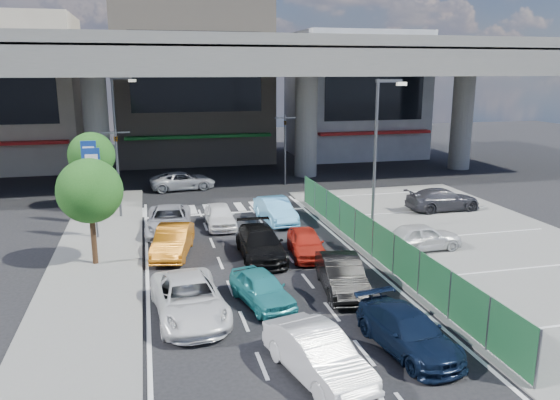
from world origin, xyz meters
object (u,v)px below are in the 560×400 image
object	(u,v)px
tree_far	(92,155)
taxi_orange_right	(306,243)
wagon_silver_front_left	(169,220)
sedan_white_front_mid	(220,216)
signboard_near	(93,181)
hatch_white_back_mid	(318,355)
traffic_cone	(364,232)
traffic_light_left	(116,151)
tree_near	(90,191)
signboard_far	(90,171)
sedan_black_mid	(261,244)
traffic_light_right	(285,132)
kei_truck_front_right	(275,210)
hatch_black_mid_right	(342,275)
taxi_orange_left	(173,241)
street_lamp_left	(118,126)
parked_sedan_white	(422,237)
sedan_white_mid_left	(189,299)
street_lamp_right	(379,143)
parked_sedan_dgrey	(443,199)
taxi_teal_mid	(262,288)
crossing_wagon_silver	(183,181)
minivan_navy_back	(408,331)

from	to	relation	value
tree_far	taxi_orange_right	size ratio (longest dim) A/B	1.30
wagon_silver_front_left	sedan_white_front_mid	bearing A→B (deg)	14.56
signboard_near	hatch_white_back_mid	size ratio (longest dim) A/B	1.12
wagon_silver_front_left	traffic_cone	bearing A→B (deg)	-17.09
taxi_orange_right	sedan_white_front_mid	size ratio (longest dim) A/B	0.98
traffic_light_left	tree_near	size ratio (longest dim) A/B	1.08
signboard_far	taxi_orange_right	size ratio (longest dim) A/B	1.27
signboard_far	sedan_black_mid	size ratio (longest dim) A/B	1.00
traffic_light_right	traffic_cone	world-z (taller)	traffic_light_right
sedan_white_front_mid	kei_truck_front_right	distance (m)	3.21
hatch_black_mid_right	taxi_orange_left	distance (m)	8.56
street_lamp_left	parked_sedan_white	size ratio (longest dim) A/B	2.10
sedan_white_front_mid	sedan_white_mid_left	bearing A→B (deg)	-102.54
street_lamp_right	hatch_black_mid_right	distance (m)	9.58
parked_sedan_dgrey	sedan_white_mid_left	bearing A→B (deg)	123.33
signboard_far	taxi_teal_mid	bearing A→B (deg)	-61.53
street_lamp_left	tree_far	size ratio (longest dim) A/B	1.67
traffic_light_right	hatch_black_mid_right	bearing A→B (deg)	-98.22
tree_near	taxi_orange_left	bearing A→B (deg)	10.43
taxi_orange_right	parked_sedan_dgrey	world-z (taller)	parked_sedan_dgrey
taxi_teal_mid	taxi_orange_left	distance (m)	6.99
traffic_light_right	signboard_near	xyz separation A→B (m)	(-12.70, -11.01, -0.87)
traffic_light_right	hatch_black_mid_right	distance (m)	20.80
traffic_light_right	sedan_white_front_mid	distance (m)	12.47
street_lamp_right	sedan_white_mid_left	size ratio (longest dim) A/B	1.61
street_lamp_left	taxi_orange_right	bearing A→B (deg)	-59.76
signboard_far	parked_sedan_white	bearing A→B (deg)	-28.86
traffic_light_right	tree_far	world-z (taller)	traffic_light_right
street_lamp_right	street_lamp_left	bearing A→B (deg)	138.37
street_lamp_right	tree_near	size ratio (longest dim) A/B	1.67
traffic_light_right	taxi_orange_right	bearing A→B (deg)	-100.91
traffic_light_right	street_lamp_right	xyz separation A→B (m)	(1.67, -13.00, 0.83)
tree_far	parked_sedan_dgrey	world-z (taller)	tree_far
street_lamp_left	traffic_cone	xyz separation A→B (m)	(12.24, -13.46, -4.32)
wagon_silver_front_left	crossing_wagon_silver	bearing A→B (deg)	86.52
parked_sedan_white	traffic_cone	xyz separation A→B (m)	(-2.08, 2.14, -0.26)
minivan_navy_back	crossing_wagon_silver	world-z (taller)	crossing_wagon_silver
signboard_far	hatch_white_back_mid	size ratio (longest dim) A/B	1.12
sedan_white_mid_left	sedan_white_front_mid	distance (m)	11.29
taxi_teal_mid	taxi_orange_right	xyz separation A→B (m)	(3.11, 4.74, 0.01)
traffic_light_left	taxi_orange_right	distance (m)	12.89
traffic_light_right	sedan_white_front_mid	size ratio (longest dim) A/B	1.38
minivan_navy_back	taxi_orange_right	xyz separation A→B (m)	(-0.56, 9.14, 0.01)
traffic_light_left	signboard_far	distance (m)	1.93
traffic_light_right	sedan_white_mid_left	bearing A→B (deg)	-112.71
tree_far	parked_sedan_white	distance (m)	20.07
hatch_black_mid_right	taxi_orange_right	size ratio (longest dim) A/B	1.14
traffic_light_left	signboard_near	bearing A→B (deg)	-104.02
street_lamp_right	taxi_orange_right	distance (m)	6.98
hatch_black_mid_right	crossing_wagon_silver	distance (m)	20.92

